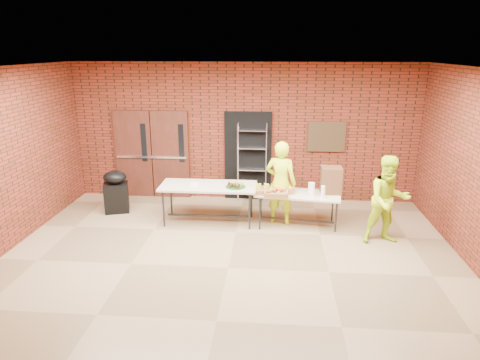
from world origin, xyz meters
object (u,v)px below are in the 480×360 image
at_px(wire_rack, 252,163).
at_px(table_left, 208,188).
at_px(volunteer_woman, 281,183).
at_px(covered_grill, 116,191).
at_px(coffee_dispenser, 331,180).
at_px(table_right, 298,196).
at_px(volunteer_man, 388,200).

bearing_deg(wire_rack, table_left, -119.19).
distance_m(wire_rack, volunteer_woman, 1.48).
bearing_deg(covered_grill, table_left, -28.75).
distance_m(coffee_dispenser, volunteer_woman, 1.01).
height_order(wire_rack, table_right, wire_rack).
height_order(volunteer_woman, volunteer_man, volunteer_woman).
relative_size(table_right, volunteer_man, 1.06).
height_order(wire_rack, covered_grill, wire_rack).
xyz_separation_m(coffee_dispenser, covered_grill, (-4.61, 0.37, -0.49)).
relative_size(table_left, volunteer_man, 1.18).
relative_size(table_right, volunteer_woman, 1.01).
distance_m(wire_rack, table_right, 1.76).
relative_size(covered_grill, volunteer_woman, 0.54).
bearing_deg(volunteer_woman, wire_rack, -47.15).
distance_m(table_left, volunteer_man, 3.50).
distance_m(wire_rack, volunteer_man, 3.34).
bearing_deg(table_left, table_right, -1.19).
height_order(covered_grill, volunteer_man, volunteer_man).
distance_m(wire_rack, coffee_dispenser, 2.12).
bearing_deg(covered_grill, coffee_dispenser, -21.99).
bearing_deg(covered_grill, wire_rack, 0.50).
bearing_deg(table_right, coffee_dispenser, 15.31).
bearing_deg(coffee_dispenser, wire_rack, 141.44).
xyz_separation_m(coffee_dispenser, volunteer_man, (0.95, -0.75, -0.13)).
xyz_separation_m(covered_grill, volunteer_woman, (3.61, -0.37, 0.40)).
xyz_separation_m(table_right, coffee_dispenser, (0.65, 0.09, 0.33)).
relative_size(table_left, covered_grill, 2.11).
distance_m(coffee_dispenser, volunteer_man, 1.22).
xyz_separation_m(table_left, coffee_dispenser, (2.48, 0.06, 0.22)).
relative_size(wire_rack, table_left, 0.94).
xyz_separation_m(table_left, volunteer_woman, (1.48, 0.06, 0.13)).
xyz_separation_m(wire_rack, table_left, (-0.82, -1.38, -0.19)).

